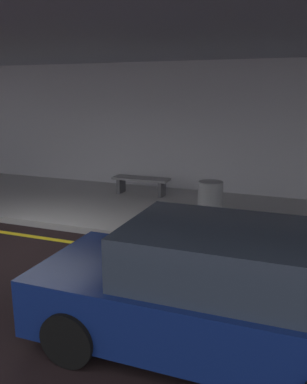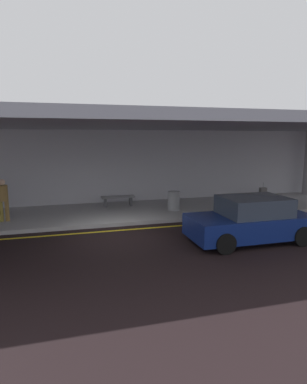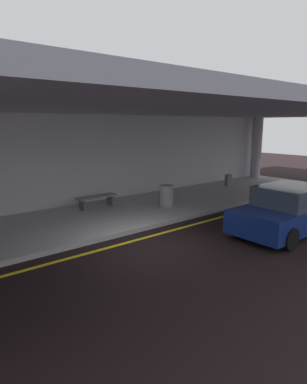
{
  "view_description": "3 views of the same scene",
  "coord_description": "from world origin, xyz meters",
  "views": [
    {
      "loc": [
        4.99,
        -6.22,
        2.94
      ],
      "look_at": [
        1.78,
        2.18,
        0.76
      ],
      "focal_mm": 38.43,
      "sensor_mm": 36.0,
      "label": 1
    },
    {
      "loc": [
        -1.8,
        -11.04,
        3.4
      ],
      "look_at": [
        1.9,
        2.19,
        1.09
      ],
      "focal_mm": 30.15,
      "sensor_mm": 36.0,
      "label": 2
    },
    {
      "loc": [
        -5.6,
        -7.08,
        3.4
      ],
      "look_at": [
        1.37,
        1.46,
        1.12
      ],
      "focal_mm": 30.84,
      "sensor_mm": 36.0,
      "label": 3
    }
  ],
  "objects": [
    {
      "name": "lane_stripe_yellow",
      "position": [
        0.0,
        0.47,
        0.0
      ],
      "size": [
        26.0,
        0.14,
        0.01
      ],
      "primitive_type": "cube",
      "color": "yellow",
      "rests_on": "ground"
    },
    {
      "name": "suitcase_upright_primary",
      "position": [
        8.48,
        3.84,
        0.46
      ],
      "size": [
        0.36,
        0.22,
        0.9
      ],
      "rotation": [
        0.0,
        0.0,
        -0.31
      ],
      "color": "#625D5D",
      "rests_on": "sidewalk"
    },
    {
      "name": "trash_bin_steel",
      "position": [
        2.98,
        2.62,
        0.57
      ],
      "size": [
        0.56,
        0.56,
        0.85
      ],
      "primitive_type": "cylinder",
      "color": "gray",
      "rests_on": "sidewalk"
    },
    {
      "name": "bench_metal",
      "position": [
        0.65,
        4.13,
        0.5
      ],
      "size": [
        1.6,
        0.5,
        0.48
      ],
      "color": "slate",
      "rests_on": "sidewalk"
    },
    {
      "name": "person_waiting_for_ride",
      "position": [
        -4.14,
        2.46,
        1.11
      ],
      "size": [
        0.38,
        0.38,
        1.68
      ],
      "rotation": [
        0.0,
        0.0,
        3.95
      ],
      "color": "olive",
      "rests_on": "sidewalk"
    },
    {
      "name": "ceiling_overhang",
      "position": [
        0.0,
        2.6,
        3.95
      ],
      "size": [
        28.0,
        13.2,
        0.3
      ],
      "primitive_type": "cube",
      "color": "gray",
      "rests_on": "support_column_far_left"
    },
    {
      "name": "car_navy",
      "position": [
        4.08,
        -1.96,
        0.71
      ],
      "size": [
        4.1,
        1.92,
        1.5
      ],
      "rotation": [
        0.0,
        0.0,
        3.11
      ],
      "color": "navy",
      "rests_on": "ground"
    },
    {
      "name": "sidewalk",
      "position": [
        0.0,
        3.1,
        0.07
      ],
      "size": [
        26.0,
        4.2,
        0.15
      ],
      "primitive_type": "cube",
      "color": "#A6A6A6",
      "rests_on": "ground"
    },
    {
      "name": "terminal_back_wall",
      "position": [
        0.0,
        5.35,
        1.9
      ],
      "size": [
        26.0,
        0.3,
        3.8
      ],
      "primitive_type": "cube",
      "color": "#B5B5BD",
      "rests_on": "ground"
    },
    {
      "name": "ground_plane",
      "position": [
        0.0,
        0.0,
        0.0
      ],
      "size": [
        60.0,
        60.0,
        0.0
      ],
      "primitive_type": "plane",
      "color": "black"
    }
  ]
}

